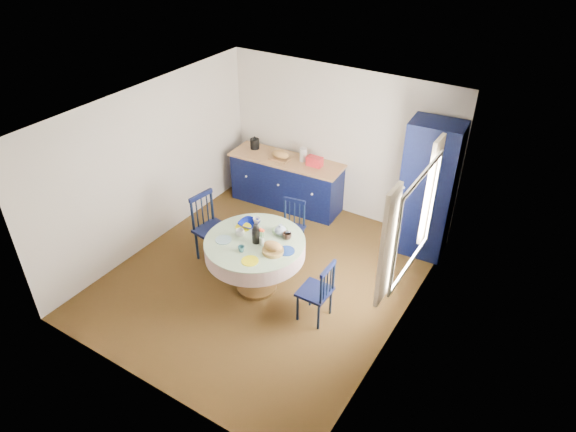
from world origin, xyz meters
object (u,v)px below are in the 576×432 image
Objects in this scene: chair_left at (211,227)px; chair_far at (291,227)px; mug_d at (257,221)px; pantry_cabinet at (428,190)px; mug_a at (240,233)px; kitchen_counter at (287,181)px; mug_c at (287,236)px; dining_table at (256,248)px; mug_b at (241,249)px; cobalt_bowl at (249,224)px; chair_right at (317,291)px.

chair_left is 1.20m from chair_far.
chair_left is at bearing -173.38° from mug_d.
mug_a is (-1.84, -2.10, -0.19)m from pantry_cabinet.
kitchen_counter is 1.38m from chair_far.
chair_far is 8.02× the size of mug_d.
chair_left is 1.37m from mug_c.
dining_table is 10.88× the size of mug_c.
chair_far is 1.36m from mug_b.
mug_d is at bearing 121.64° from dining_table.
pantry_cabinet is at bearing 44.44° from cobalt_bowl.
mug_a reaches higher than cobalt_bowl.
dining_table is 12.53× the size of mug_d.
mug_a is (-0.24, -0.01, 0.17)m from dining_table.
mug_d is (-0.54, 0.08, 0.00)m from mug_c.
mug_b is at bearing -64.03° from cobalt_bowl.
mug_d is 0.39× the size of cobalt_bowl.
chair_right is at bearing -53.19° from chair_far.
pantry_cabinet is 17.58× the size of mug_a.
pantry_cabinet is 2.08m from chair_far.
dining_table is at bearing -41.74° from cobalt_bowl.
chair_far is 7.19× the size of mug_a.
pantry_cabinet is 2.66m from dining_table.
cobalt_bowl is at bearing -82.32° from chair_left.
cobalt_bowl is (-0.21, -0.76, 0.42)m from chair_far.
cobalt_bowl is at bearing 115.97° from mug_b.
mug_b is (-1.01, -0.22, 0.40)m from chair_right.
dining_table is 1.03m from chair_right.
dining_table is at bearing -141.93° from mug_c.
kitchen_counter is 2.02m from cobalt_bowl.
kitchen_counter is 2.27m from mug_a.
dining_table reaches higher than mug_c.
chair_far is at bearing -135.53° from chair_right.
mug_b is at bearing -72.76° from mug_d.
kitchen_counter is 2.60m from mug_b.
chair_far is 0.94m from mug_c.
dining_table is (-1.60, -2.09, -0.36)m from pantry_cabinet.
pantry_cabinet is 17.02× the size of mug_c.
kitchen_counter is 2.53m from pantry_cabinet.
dining_table is 0.44m from mug_d.
kitchen_counter is 2.88m from chair_right.
chair_right is (1.99, -0.32, -0.08)m from chair_left.
pantry_cabinet is 2.32m from chair_right.
kitchen_counter is 16.82× the size of mug_a.
mug_d is (-0.20, 0.63, 0.01)m from mug_b.
mug_d reaches higher than mug_c.
kitchen_counter is 2.24× the size of chair_right.
pantry_cabinet reaches higher than cobalt_bowl.
chair_right is 8.37× the size of mug_d.
mug_b is (0.05, -1.29, 0.42)m from chair_far.
dining_table reaches higher than mug_b.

